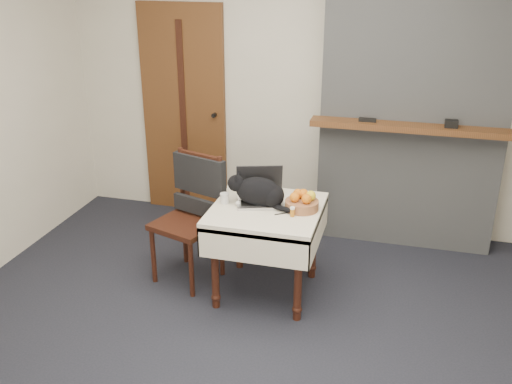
# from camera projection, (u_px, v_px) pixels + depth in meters

# --- Properties ---
(ground) EXTENTS (4.50, 4.50, 0.00)m
(ground) POSITION_uv_depth(u_px,v_px,m) (249.00, 344.00, 3.76)
(ground) COLOR black
(ground) RESTS_ON ground
(room_shell) EXTENTS (4.52, 4.01, 2.61)m
(room_shell) POSITION_uv_depth(u_px,v_px,m) (268.00, 63.00, 3.50)
(room_shell) COLOR beige
(room_shell) RESTS_ON ground
(door) EXTENTS (0.82, 0.10, 2.00)m
(door) POSITION_uv_depth(u_px,v_px,m) (184.00, 112.00, 5.43)
(door) COLOR brown
(door) RESTS_ON ground
(chimney) EXTENTS (1.62, 0.48, 2.60)m
(chimney) POSITION_uv_depth(u_px,v_px,m) (414.00, 97.00, 4.70)
(chimney) COLOR gray
(chimney) RESTS_ON ground
(side_table) EXTENTS (0.78, 0.78, 0.70)m
(side_table) POSITION_uv_depth(u_px,v_px,m) (267.00, 221.00, 4.14)
(side_table) COLOR #371B0F
(side_table) RESTS_ON ground
(laptop) EXTENTS (0.41, 0.38, 0.25)m
(laptop) POSITION_uv_depth(u_px,v_px,m) (260.00, 193.00, 4.18)
(laptop) COLOR #B7B7BC
(laptop) RESTS_ON side_table
(cat) EXTENTS (0.50, 0.21, 0.24)m
(cat) POSITION_uv_depth(u_px,v_px,m) (260.00, 192.00, 4.09)
(cat) COLOR black
(cat) RESTS_ON side_table
(cream_jar) EXTENTS (0.07, 0.07, 0.08)m
(cream_jar) POSITION_uv_depth(u_px,v_px,m) (225.00, 198.00, 4.16)
(cream_jar) COLOR silver
(cream_jar) RESTS_ON side_table
(pill_bottle) EXTENTS (0.03, 0.03, 0.07)m
(pill_bottle) POSITION_uv_depth(u_px,v_px,m) (292.00, 212.00, 3.94)
(pill_bottle) COLOR #B46A16
(pill_bottle) RESTS_ON side_table
(fruit_basket) EXTENTS (0.24, 0.24, 0.14)m
(fruit_basket) POSITION_uv_depth(u_px,v_px,m) (302.00, 202.00, 4.05)
(fruit_basket) COLOR brown
(fruit_basket) RESTS_ON side_table
(desk_clutter) EXTENTS (0.14, 0.07, 0.01)m
(desk_clutter) POSITION_uv_depth(u_px,v_px,m) (292.00, 209.00, 4.06)
(desk_clutter) COLOR black
(desk_clutter) RESTS_ON side_table
(chair) EXTENTS (0.57, 0.56, 1.00)m
(chair) POSITION_uv_depth(u_px,v_px,m) (194.00, 200.00, 4.38)
(chair) COLOR #371B0F
(chair) RESTS_ON ground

